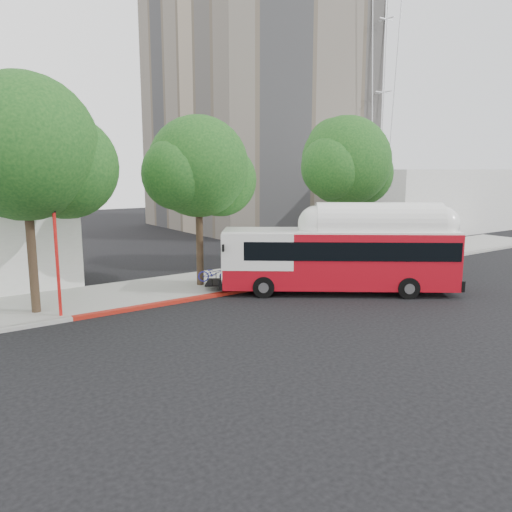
% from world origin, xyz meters
% --- Properties ---
extents(ground, '(120.00, 120.00, 0.00)m').
position_xyz_m(ground, '(0.00, 0.00, 0.00)').
color(ground, black).
rests_on(ground, ground).
extents(sidewalk, '(60.00, 5.00, 0.15)m').
position_xyz_m(sidewalk, '(0.00, 6.50, 0.07)').
color(sidewalk, gray).
rests_on(sidewalk, ground).
extents(curb_strip, '(60.00, 0.30, 0.15)m').
position_xyz_m(curb_strip, '(0.00, 3.90, 0.07)').
color(curb_strip, gray).
rests_on(curb_strip, ground).
extents(red_curb_segment, '(10.00, 0.32, 0.16)m').
position_xyz_m(red_curb_segment, '(-3.00, 3.90, 0.08)').
color(red_curb_segment, maroon).
rests_on(red_curb_segment, ground).
extents(street_tree_left, '(6.67, 5.80, 9.74)m').
position_xyz_m(street_tree_left, '(-8.53, 5.56, 6.60)').
color(street_tree_left, '#2D2116').
rests_on(street_tree_left, ground).
extents(street_tree_mid, '(5.75, 5.00, 8.62)m').
position_xyz_m(street_tree_mid, '(-0.59, 6.06, 5.91)').
color(street_tree_mid, '#2D2116').
rests_on(street_tree_mid, ground).
extents(street_tree_right, '(6.21, 5.40, 9.18)m').
position_xyz_m(street_tree_right, '(9.44, 5.86, 6.26)').
color(street_tree_right, '#2D2116').
rests_on(street_tree_right, ground).
extents(apartment_tower, '(18.00, 18.00, 37.00)m').
position_xyz_m(apartment_tower, '(18.00, 28.00, 17.62)').
color(apartment_tower, tan).
rests_on(apartment_tower, ground).
extents(horizon_block, '(20.00, 12.00, 6.00)m').
position_xyz_m(horizon_block, '(30.00, 16.00, 3.00)').
color(horizon_block, silver).
rests_on(horizon_block, ground).
extents(comms_tower, '(2.80, 2.80, 40.00)m').
position_xyz_m(comms_tower, '(26.00, 18.00, 20.00)').
color(comms_tower, silver).
rests_on(comms_tower, ground).
extents(transit_bus, '(10.85, 8.85, 3.55)m').
position_xyz_m(transit_bus, '(4.06, 1.10, 1.66)').
color(transit_bus, '#AF0C18').
rests_on(transit_bus, ground).
extents(signal_pole, '(0.13, 0.43, 4.59)m').
position_xyz_m(signal_pole, '(-8.31, 4.35, 2.36)').
color(signal_pole, red).
rests_on(signal_pole, ground).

